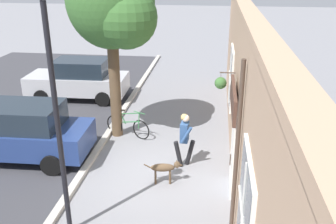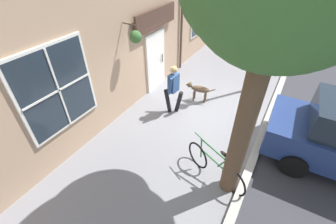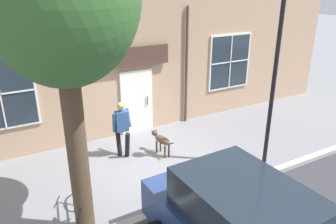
# 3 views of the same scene
# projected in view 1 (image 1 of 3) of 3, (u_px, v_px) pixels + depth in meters

# --- Properties ---
(ground_plane) EXTENTS (90.00, 90.00, 0.00)m
(ground_plane) POSITION_uv_depth(u_px,v_px,m) (154.00, 171.00, 10.83)
(ground_plane) COLOR gray
(storefront_facade) EXTENTS (0.95, 18.00, 4.58)m
(storefront_facade) POSITION_uv_depth(u_px,v_px,m) (242.00, 101.00, 9.67)
(storefront_facade) COLOR tan
(storefront_facade) RESTS_ON ground_plane
(pedestrian_walking) EXTENTS (0.63, 0.58, 1.65)m
(pedestrian_walking) POSITION_uv_depth(u_px,v_px,m) (185.00, 135.00, 10.79)
(pedestrian_walking) COLOR black
(pedestrian_walking) RESTS_ON ground_plane
(dog_on_leash) EXTENTS (1.06, 0.33, 0.67)m
(dog_on_leash) POSITION_uv_depth(u_px,v_px,m) (165.00, 168.00, 10.11)
(dog_on_leash) COLOR brown
(dog_on_leash) RESTS_ON ground_plane
(street_tree_by_curb) EXTENTS (2.90, 2.53, 6.08)m
(street_tree_by_curb) POSITION_uv_depth(u_px,v_px,m) (114.00, 6.00, 11.41)
(street_tree_by_curb) COLOR brown
(street_tree_by_curb) RESTS_ON ground_plane
(leaning_bicycle) EXTENTS (1.64, 0.65, 1.00)m
(leaning_bicycle) POSITION_uv_depth(u_px,v_px,m) (128.00, 126.00, 12.89)
(leaning_bicycle) COLOR black
(leaning_bicycle) RESTS_ON ground_plane
(parked_car_nearest_curb) EXTENTS (4.35, 2.03, 1.75)m
(parked_car_nearest_curb) POSITION_uv_depth(u_px,v_px,m) (79.00, 79.00, 16.34)
(parked_car_nearest_curb) COLOR #B7B7BC
(parked_car_nearest_curb) RESTS_ON ground_plane
(parked_car_mid_block) EXTENTS (4.35, 2.03, 1.75)m
(parked_car_mid_block) POSITION_uv_depth(u_px,v_px,m) (20.00, 132.00, 11.26)
(parked_car_mid_block) COLOR navy
(parked_car_mid_block) RESTS_ON ground_plane
(street_lamp) EXTENTS (0.32, 0.32, 5.35)m
(street_lamp) POSITION_uv_depth(u_px,v_px,m) (53.00, 85.00, 7.15)
(street_lamp) COLOR black
(street_lamp) RESTS_ON ground_plane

